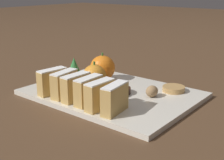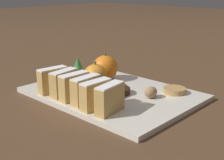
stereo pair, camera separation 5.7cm
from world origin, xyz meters
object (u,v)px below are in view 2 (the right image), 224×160
(orange_far, at_px, (105,68))
(chocolate_cookie, at_px, (120,90))
(walnut, at_px, (151,92))
(orange_near, at_px, (95,76))

(orange_far, height_order, chocolate_cookie, orange_far)
(orange_far, bearing_deg, walnut, -99.53)
(walnut, height_order, chocolate_cookie, walnut)
(orange_near, xyz_separation_m, chocolate_cookie, (0.01, -0.08, -0.02))
(chocolate_cookie, bearing_deg, orange_near, 98.42)
(orange_far, distance_m, walnut, 0.19)
(orange_near, height_order, walnut, orange_near)
(orange_near, xyz_separation_m, walnut, (0.04, -0.15, -0.02))
(orange_near, distance_m, orange_far, 0.07)
(walnut, relative_size, chocolate_cookie, 0.61)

